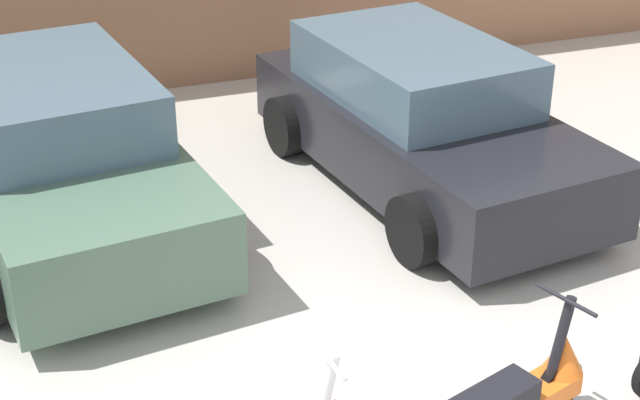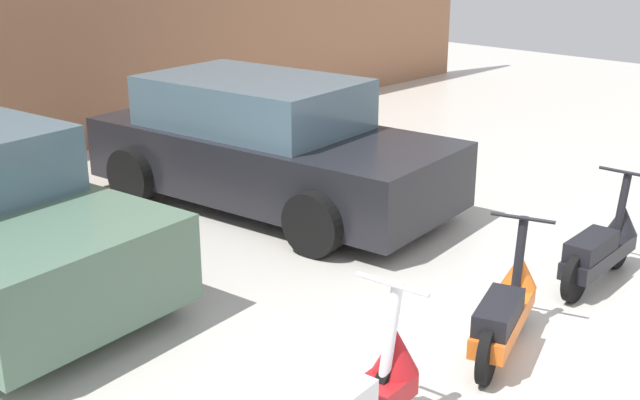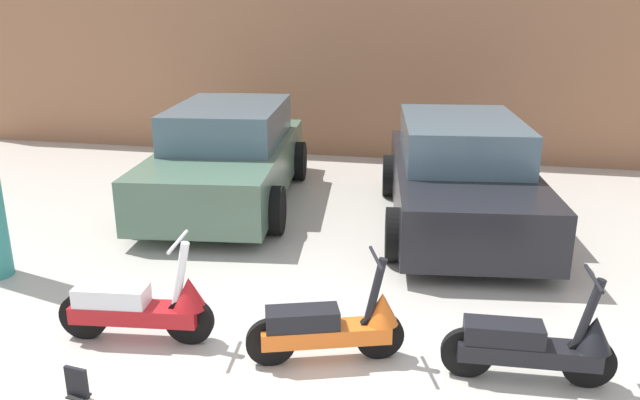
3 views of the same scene
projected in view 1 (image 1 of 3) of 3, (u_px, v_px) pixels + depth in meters
The scene contains 3 objects.
scooter_front_right at pixel (520, 395), 6.51m from camera, with size 1.33×0.67×0.96m.
car_rear_left at pixel (61, 153), 9.12m from camera, with size 2.51×4.55×1.48m.
car_rear_center at pixel (421, 119), 9.90m from camera, with size 2.47×4.49×1.46m.
Camera 1 is at (-3.08, -3.50, 4.45)m, focal length 55.00 mm.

